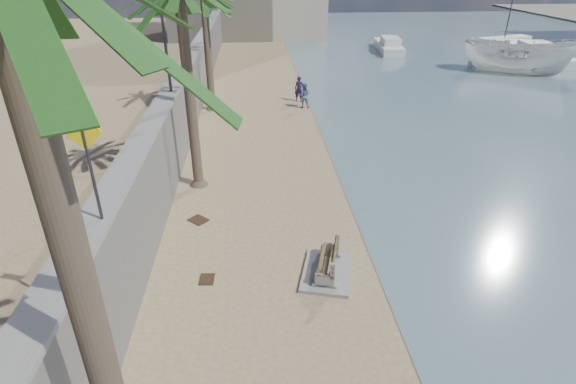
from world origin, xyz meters
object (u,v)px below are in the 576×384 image
person_a (299,87)px  person_b (304,94)px  yacht_far (388,47)px  boat_cruiser (519,55)px  yacht_near (532,54)px  bench_far (327,263)px  sailboat_west (504,39)px

person_a → person_b: bearing=-66.9°
yacht_far → boat_cruiser: bearing=-137.1°
person_a → yacht_near: 27.30m
person_a → yacht_far: person_a is taller
person_a → bench_far: bearing=-76.7°
yacht_far → sailboat_west: bearing=-67.7°
person_a → yacht_near: size_ratio=0.17×
yacht_near → sailboat_west: (1.59, 8.40, -0.00)m
person_b → yacht_far: (10.81, 18.82, -0.52)m
person_a → yacht_near: bearing=45.0°
person_b → sailboat_west: size_ratio=0.16×
bench_far → boat_cruiser: boat_cruiser is taller
yacht_near → yacht_far: 13.64m
person_a → sailboat_west: (25.53, 21.51, -0.61)m
bench_far → person_a: (0.96, 18.57, 0.56)m
person_b → yacht_near: person_b is taller
person_a → yacht_far: (10.98, 17.38, -0.60)m
yacht_near → bench_far: bearing=147.6°
person_a → boat_cruiser: bearing=36.2°
person_b → yacht_far: 21.71m
bench_far → person_b: (1.14, 17.12, 0.48)m
person_b → yacht_near: 27.87m
boat_cruiser → yacht_far: size_ratio=0.51×
bench_far → person_a: 18.60m
bench_far → person_a: bearing=87.0°
yacht_near → yacht_far: bearing=77.6°
bench_far → yacht_far: (11.94, 35.94, -0.04)m
boat_cruiser → yacht_near: boat_cruiser is taller
bench_far → yacht_near: bearing=51.8°
bench_far → person_b: bearing=86.2°
bench_far → boat_cruiser: size_ratio=0.63×
person_a → person_b: 1.46m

